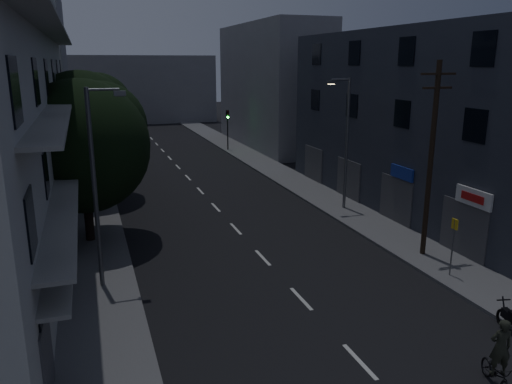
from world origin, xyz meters
TOP-DOWN VIEW (x-y plane):
  - ground at (0.00, 25.00)m, footprint 160.00×160.00m
  - sidewalk_left at (-7.50, 25.00)m, footprint 3.00×90.00m
  - sidewalk_right at (7.50, 25.00)m, footprint 3.00×90.00m
  - lane_markings at (0.00, 31.25)m, footprint 0.15×60.50m
  - building_right at (11.99, 14.00)m, footprint 6.19×28.00m
  - building_far_left at (-12.00, 48.00)m, footprint 6.00×20.00m
  - building_far_right at (12.00, 42.00)m, footprint 6.00×20.00m
  - building_far_end at (0.00, 70.00)m, footprint 24.00×8.00m
  - tree_near at (-7.65, 15.96)m, footprint 6.63×6.63m
  - tree_mid at (-7.61, 24.59)m, footprint 6.86×6.86m
  - tree_far at (-7.57, 33.60)m, footprint 5.07×5.07m
  - traffic_signal_far_right at (6.47, 39.99)m, footprint 0.28×0.37m
  - traffic_signal_far_left at (-6.32, 40.14)m, footprint 0.28×0.37m
  - street_lamp_left_near at (-7.25, 10.05)m, footprint 1.51×0.25m
  - street_lamp_right at (7.43, 16.90)m, footprint 1.51×0.25m
  - street_lamp_left_far at (-6.84, 29.50)m, footprint 1.51×0.25m
  - utility_pole at (7.33, 8.70)m, footprint 1.80×0.24m
  - bus_stop_sign at (6.86, 6.22)m, footprint 0.06×0.35m
  - motorcycle at (5.78, 1.81)m, footprint 0.64×1.71m
  - cyclist at (3.02, -0.39)m, footprint 1.07×1.81m

SIDE VIEW (x-z plane):
  - ground at x=0.00m, z-range 0.00..0.00m
  - lane_markings at x=0.00m, z-range 0.00..0.01m
  - sidewalk_left at x=-7.50m, z-range 0.00..0.15m
  - sidewalk_right at x=7.50m, z-range 0.00..0.15m
  - motorcycle at x=5.78m, z-range -0.12..1.00m
  - cyclist at x=3.02m, z-range -0.35..1.81m
  - bus_stop_sign at x=6.86m, z-range 0.63..3.15m
  - traffic_signal_far_right at x=6.47m, z-range 1.05..5.15m
  - traffic_signal_far_left at x=-6.32m, z-range 1.05..5.15m
  - tree_far at x=-7.57m, z-range 0.94..7.22m
  - street_lamp_left_near at x=-7.25m, z-range 0.60..8.60m
  - street_lamp_right at x=7.43m, z-range 0.60..8.60m
  - street_lamp_left_far at x=-6.84m, z-range 0.60..8.60m
  - utility_pole at x=7.33m, z-range 0.37..9.37m
  - building_far_end at x=0.00m, z-range 0.00..10.00m
  - tree_near at x=-7.65m, z-range 1.18..9.36m
  - tree_mid at x=-7.61m, z-range 1.20..9.65m
  - building_right at x=11.99m, z-range 0.00..11.00m
  - building_far_right at x=12.00m, z-range 0.00..13.00m
  - building_far_left at x=-12.00m, z-range 0.00..16.00m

